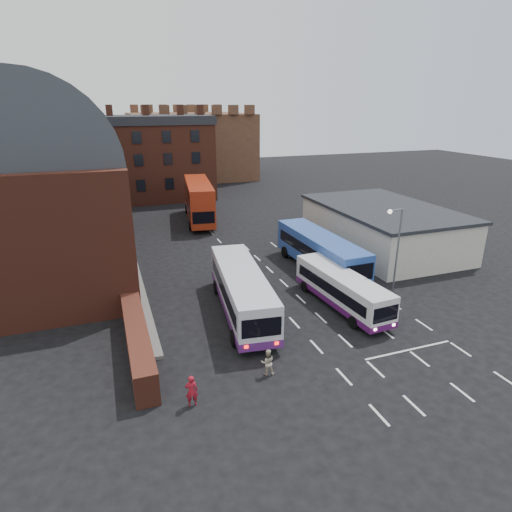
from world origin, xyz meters
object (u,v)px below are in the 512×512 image
object	(u,v)px
bus_white_inbound	(342,287)
bus_blue	(320,250)
bus_red_double	(199,201)
street_lamp	(396,245)
bus_white_outbound	(242,289)
pedestrian_red	(192,391)
pedestrian_beige	(268,362)

from	to	relation	value
bus_white_inbound	bus_blue	bearing A→B (deg)	-109.31
bus_red_double	street_lamp	bearing A→B (deg)	115.68
bus_white_outbound	street_lamp	bearing A→B (deg)	-0.75
bus_red_double	pedestrian_red	distance (m)	34.76
bus_blue	pedestrian_beige	xyz separation A→B (m)	(-9.80, -12.65, -1.15)
bus_white_outbound	bus_white_inbound	bearing A→B (deg)	-4.72
bus_blue	bus_red_double	world-z (taller)	bus_red_double
bus_white_inbound	pedestrian_beige	xyz separation A→B (m)	(-7.95, -5.85, -0.75)
bus_red_double	pedestrian_beige	xyz separation A→B (m)	(-3.66, -32.67, -1.84)
bus_white_outbound	bus_blue	distance (m)	10.36
bus_white_inbound	pedestrian_red	distance (m)	14.18
street_lamp	pedestrian_beige	world-z (taller)	street_lamp
bus_white_inbound	bus_blue	world-z (taller)	bus_blue
bus_white_outbound	bus_red_double	xyz separation A→B (m)	(2.73, 25.36, 0.74)
bus_blue	pedestrian_red	xyz separation A→B (m)	(-14.18, -13.76, -1.07)
bus_blue	street_lamp	bearing A→B (deg)	107.53
bus_white_outbound	bus_red_double	world-z (taller)	bus_red_double
bus_white_outbound	pedestrian_red	distance (m)	10.00
bus_white_outbound	street_lamp	world-z (taller)	street_lamp
pedestrian_red	pedestrian_beige	bearing A→B (deg)	-160.78
bus_white_inbound	bus_red_double	world-z (taller)	bus_red_double
bus_white_outbound	pedestrian_beige	xyz separation A→B (m)	(-0.93, -7.30, -1.11)
street_lamp	bus_white_inbound	bearing A→B (deg)	179.08
bus_white_outbound	bus_blue	world-z (taller)	bus_blue
street_lamp	pedestrian_red	world-z (taller)	street_lamp
bus_white_inbound	bus_blue	size ratio (longest dim) A/B	0.80
bus_blue	pedestrian_red	world-z (taller)	bus_blue
bus_white_outbound	bus_blue	bearing A→B (deg)	38.06
bus_red_double	street_lamp	size ratio (longest dim) A/B	1.79
pedestrian_beige	bus_blue	bearing A→B (deg)	-114.06
bus_blue	pedestrian_beige	distance (m)	16.05
street_lamp	bus_red_double	bearing A→B (deg)	107.55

